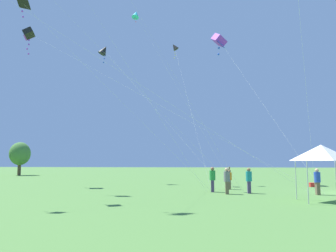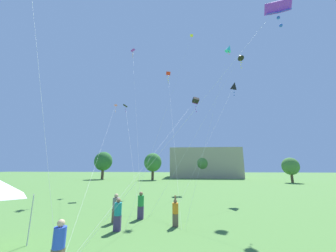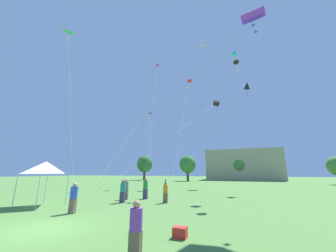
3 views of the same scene
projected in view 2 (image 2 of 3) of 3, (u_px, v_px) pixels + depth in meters
The scene contains 20 objects.
distant_building at pixel (204, 163), 62.78m from camera, with size 21.73×14.97×9.18m, color tan.
tree_far_right at pixel (103, 161), 53.05m from camera, with size 5.02×4.52×7.58m.
tree_far_left at pixel (202, 164), 56.89m from camera, with size 4.42×3.98×6.67m.
tree_far_centre at pixel (290, 166), 41.79m from camera, with size 3.62×3.26×5.46m.
tree_near_right at pixel (153, 162), 50.21m from camera, with size 4.66×4.19×7.03m.
person_blue_shirt at pixel (59, 244), 6.52m from camera, with size 0.42×0.42×1.76m.
person_teal_shirt at pixel (118, 213), 10.81m from camera, with size 0.42×0.42×1.78m.
person_green_shirt at pixel (141, 204), 13.22m from camera, with size 0.43×0.43×1.82m.
person_grey_shirt at pixel (116, 207), 12.41m from camera, with size 0.43×0.43×1.80m.
person_orange_shirt at pixel (175, 211), 11.61m from camera, with size 0.37×0.37×1.81m.
kite_yellow_delta_0 at pixel (191, 39), 26.11m from camera, with size 5.18×12.37×22.14m.
kite_black_diamond_1 at pixel (240, 57), 18.77m from camera, with size 8.82×4.08×14.88m.
kite_pink_delta_2 at pixel (115, 107), 29.80m from camera, with size 6.91×21.44×13.50m.
kite_black_diamond_4 at pixel (234, 86), 26.74m from camera, with size 8.90×13.68×15.55m.
kite_black_delta_5 at pixel (126, 106), 27.77m from camera, with size 5.86×12.57×12.78m.
kite_purple_delta_6 at pixel (133, 51), 32.58m from camera, with size 6.11×14.87×23.77m.
kite_black_box_7 at pixel (196, 101), 33.23m from camera, with size 7.03×26.08×15.65m.
kite_cyan_diamond_8 at pixel (229, 49), 23.72m from camera, with size 6.53×10.29×18.84m.
kite_red_delta_9 at pixel (168, 74), 33.67m from camera, with size 3.00×19.71×20.35m.
kite_purple_box_10 at pixel (278, 7), 14.24m from camera, with size 12.44×7.31×16.43m.
Camera 2 is at (2.98, -4.12, 3.63)m, focal length 20.00 mm.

